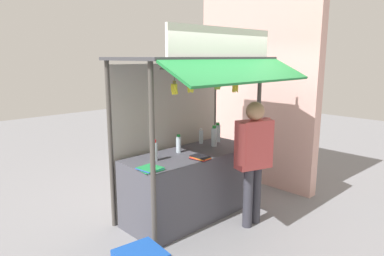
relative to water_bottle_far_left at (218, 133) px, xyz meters
name	(u,v)px	position (x,y,z in m)	size (l,w,h in m)	color
ground_plane	(192,214)	(-0.73, -0.17, -1.07)	(20.00, 20.00, 0.00)	gray
stall_counter	(192,184)	(-0.73, -0.17, -0.61)	(1.98, 0.79, 0.92)	#4C4C56
stall_structure	(187,106)	(-0.73, -0.08, 0.51)	(2.18, 1.62, 2.58)	#4C4742
water_bottle_far_left	(218,133)	(0.00, 0.00, 0.00)	(0.09, 0.09, 0.31)	silver
water_bottle_front_right	(155,151)	(-1.34, -0.12, -0.01)	(0.08, 0.08, 0.28)	silver
water_bottle_far_right	(179,144)	(-0.85, -0.03, -0.02)	(0.07, 0.07, 0.26)	silver
water_bottle_back_left	(201,137)	(-0.27, 0.10, -0.03)	(0.07, 0.07, 0.24)	silver
water_bottle_mid_right	(214,137)	(-0.24, -0.15, 0.00)	(0.09, 0.09, 0.31)	silver
magazine_stack_mid_left	(200,158)	(-0.87, -0.48, -0.12)	(0.19, 0.27, 0.05)	black
magazine_stack_rear_center	(150,169)	(-1.61, -0.37, -0.13)	(0.26, 0.28, 0.03)	green
banana_bunch_inner_right	(191,87)	(-1.22, -0.67, 0.83)	(0.10, 0.10, 0.27)	#332D23
banana_bunch_leftmost	(217,83)	(-0.77, -0.67, 0.85)	(0.11, 0.11, 0.27)	#332D23
banana_bunch_rightmost	(235,86)	(-0.42, -0.67, 0.79)	(0.10, 0.10, 0.33)	#332D23
banana_bunch_inner_left	(174,89)	(-1.47, -0.67, 0.83)	(0.09, 0.09, 0.28)	#332D23
vendor_person	(254,153)	(-0.35, -0.95, -0.06)	(0.64, 0.34, 1.68)	#383842
neighbour_wall	(255,90)	(1.13, 0.13, 0.58)	(0.20, 2.40, 3.29)	beige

